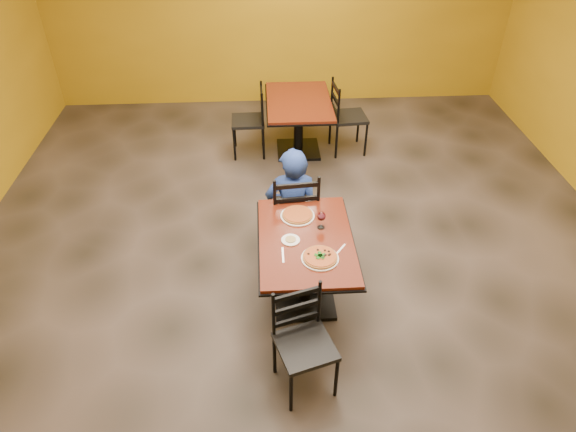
{
  "coord_description": "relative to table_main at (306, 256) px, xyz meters",
  "views": [
    {
      "loc": [
        -0.35,
        -3.82,
        3.52
      ],
      "look_at": [
        -0.14,
        -0.3,
        0.85
      ],
      "focal_mm": 31.62,
      "sensor_mm": 36.0,
      "label": 1
    }
  ],
  "objects": [
    {
      "name": "chair_second_left",
      "position": [
        -0.52,
        2.81,
        -0.08
      ],
      "size": [
        0.43,
        0.43,
        0.94
      ],
      "primitive_type": null,
      "rotation": [
        0.0,
        0.0,
        -1.55
      ],
      "color": "black",
      "rests_on": "floor"
    },
    {
      "name": "pizza_far",
      "position": [
        -0.05,
        0.32,
        0.21
      ],
      "size": [
        0.28,
        0.28,
        0.02
      ],
      "primitive_type": "cylinder",
      "color": "#BA7323",
      "rests_on": "plate_far"
    },
    {
      "name": "fork",
      "position": [
        -0.21,
        -0.2,
        0.2
      ],
      "size": [
        0.02,
        0.19,
        0.0
      ],
      "primitive_type": "cube",
      "rotation": [
        0.0,
        0.0,
        -0.01
      ],
      "color": "silver",
      "rests_on": "table_main"
    },
    {
      "name": "plate_main",
      "position": [
        0.09,
        -0.26,
        0.2
      ],
      "size": [
        0.31,
        0.31,
        0.01
      ],
      "primitive_type": "cylinder",
      "color": "white",
      "rests_on": "table_main"
    },
    {
      "name": "chair_main_far",
      "position": [
        -0.06,
        0.75,
        -0.05
      ],
      "size": [
        0.5,
        0.5,
        1.01
      ],
      "primitive_type": null,
      "rotation": [
        0.0,
        0.0,
        3.23
      ],
      "color": "black",
      "rests_on": "floor"
    },
    {
      "name": "floor",
      "position": [
        0.0,
        0.5,
        -0.56
      ],
      "size": [
        7.0,
        8.0,
        0.01
      ],
      "primitive_type": "cube",
      "color": "black",
      "rests_on": "ground"
    },
    {
      "name": "chair_main_near",
      "position": [
        -0.08,
        -0.9,
        -0.11
      ],
      "size": [
        0.51,
        0.51,
        0.9
      ],
      "primitive_type": null,
      "rotation": [
        0.0,
        0.0,
        0.3
      ],
      "color": "black",
      "rests_on": "floor"
    },
    {
      "name": "pizza_main",
      "position": [
        0.09,
        -0.26,
        0.21
      ],
      "size": [
        0.28,
        0.28,
        0.02
      ],
      "primitive_type": "cylinder",
      "color": "maroon",
      "rests_on": "plate_main"
    },
    {
      "name": "wine_glass",
      "position": [
        0.14,
        0.15,
        0.28
      ],
      "size": [
        0.08,
        0.08,
        0.18
      ],
      "primitive_type": null,
      "color": "white",
      "rests_on": "table_main"
    },
    {
      "name": "wall_back",
      "position": [
        0.0,
        4.5,
        0.94
      ],
      "size": [
        7.0,
        0.01,
        3.0
      ],
      "primitive_type": "cube",
      "color": "#BC8F14",
      "rests_on": "ground"
    },
    {
      "name": "dip",
      "position": [
        -0.13,
        -0.01,
        0.21
      ],
      "size": [
        0.09,
        0.09,
        0.01
      ],
      "primitive_type": "cylinder",
      "color": "tan",
      "rests_on": "side_plate"
    },
    {
      "name": "chair_second_right",
      "position": [
        0.83,
        2.81,
        -0.07
      ],
      "size": [
        0.48,
        0.48,
        0.98
      ],
      "primitive_type": null,
      "rotation": [
        0.0,
        0.0,
        1.66
      ],
      "color": "black",
      "rests_on": "floor"
    },
    {
      "name": "knife",
      "position": [
        0.26,
        -0.18,
        0.2
      ],
      "size": [
        0.14,
        0.18,
        0.0
      ],
      "primitive_type": "cube",
      "rotation": [
        0.0,
        0.0,
        -0.65
      ],
      "color": "silver",
      "rests_on": "table_main"
    },
    {
      "name": "table_second",
      "position": [
        0.15,
        2.81,
        0.0
      ],
      "size": [
        0.86,
        1.28,
        0.75
      ],
      "rotation": [
        0.0,
        0.0,
        -0.0
      ],
      "color": "#60200F",
      "rests_on": "floor"
    },
    {
      "name": "table_main",
      "position": [
        0.0,
        0.0,
        0.0
      ],
      "size": [
        0.83,
        1.23,
        0.75
      ],
      "color": "#60200F",
      "rests_on": "floor"
    },
    {
      "name": "plate_far",
      "position": [
        -0.05,
        0.32,
        0.2
      ],
      "size": [
        0.31,
        0.31,
        0.01
      ],
      "primitive_type": "cylinder",
      "color": "white",
      "rests_on": "table_main"
    },
    {
      "name": "diner",
      "position": [
        -0.06,
        0.95,
        -0.01
      ],
      "size": [
        0.57,
        0.38,
        1.09
      ],
      "primitive_type": "imported",
      "rotation": [
        0.0,
        0.0,
        3.16
      ],
      "color": "navy",
      "rests_on": "floor"
    },
    {
      "name": "side_plate",
      "position": [
        -0.13,
        -0.01,
        0.2
      ],
      "size": [
        0.16,
        0.16,
        0.01
      ],
      "primitive_type": "cylinder",
      "color": "white",
      "rests_on": "table_main"
    }
  ]
}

